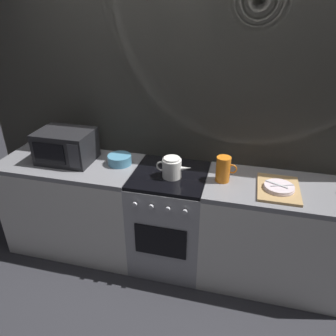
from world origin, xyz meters
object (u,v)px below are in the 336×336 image
Objects in this scene: kettle at (172,168)px; pitcher at (223,169)px; stove_unit at (170,219)px; mixing_bowl at (120,160)px; microwave at (66,146)px; dish_pile at (279,188)px.

kettle is 0.39m from pitcher.
kettle is at bearing -56.59° from stove_unit.
mixing_bowl is (-0.45, 0.07, 0.49)m from stove_unit.
microwave reaches higher than mixing_bowl.
dish_pile is (0.81, -0.01, -0.06)m from kettle.
dish_pile reaches higher than stove_unit.
stove_unit is 2.25× the size of dish_pile.
microwave reaches higher than pitcher.
pitcher is at bearing -1.19° from microwave.
stove_unit is at bearing 123.41° from kettle.
kettle reaches higher than mixing_bowl.
stove_unit is 3.16× the size of kettle.
kettle is (0.95, -0.06, -0.05)m from microwave.
stove_unit is 0.53m from kettle.
kettle is at bearing 179.62° from dish_pile.
microwave is 1.62× the size of kettle.
pitcher is 0.42m from dish_pile.
pitcher is at bearing 5.34° from kettle.
mixing_bowl is at bearing 175.23° from pitcher.
microwave is at bearing 178.66° from stove_unit.
microwave is (-0.92, 0.02, 0.59)m from stove_unit.
microwave is 2.30× the size of mixing_bowl.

